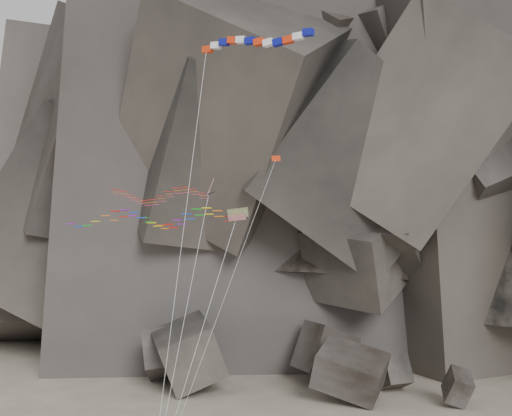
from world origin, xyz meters
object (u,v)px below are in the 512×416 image
(delta_kite, at_px, (155,195))
(pennant_kite, at_px, (252,223))
(banner_kite, at_px, (254,45))
(parafoil_kite, at_px, (144,218))

(delta_kite, distance_m, pennant_kite, 7.69)
(delta_kite, distance_m, banner_kite, 12.70)
(banner_kite, distance_m, parafoil_kite, 14.20)
(banner_kite, bearing_deg, pennant_kite, 126.83)
(delta_kite, xyz_separation_m, pennant_kite, (7.40, -0.40, -2.06))
(parafoil_kite, bearing_deg, banner_kite, -15.23)
(delta_kite, height_order, banner_kite, banner_kite)
(pennant_kite, bearing_deg, banner_kite, -76.06)
(delta_kite, relative_size, parafoil_kite, 1.12)
(delta_kite, height_order, pennant_kite, pennant_kite)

